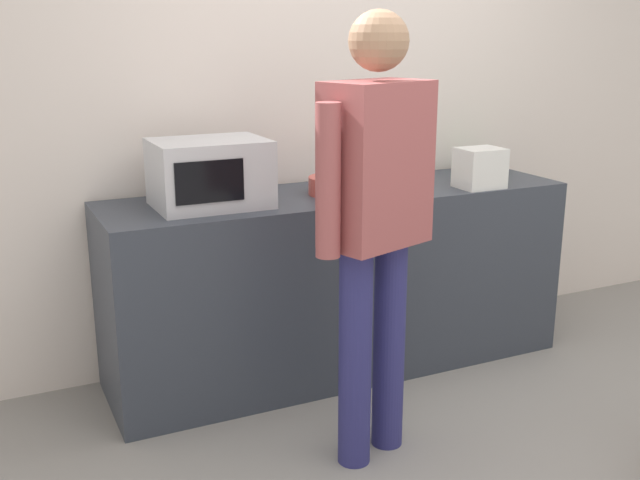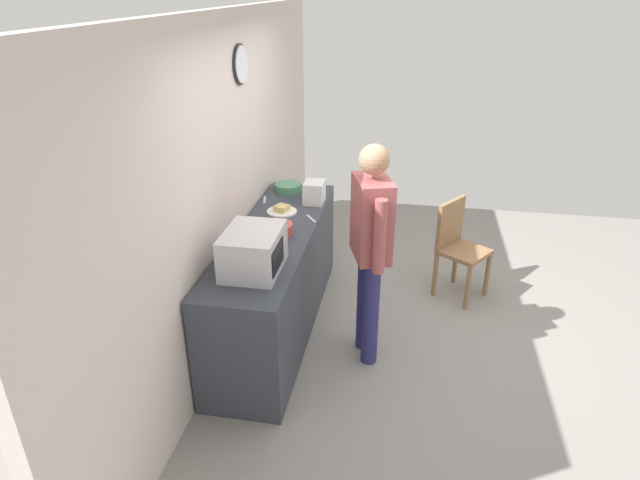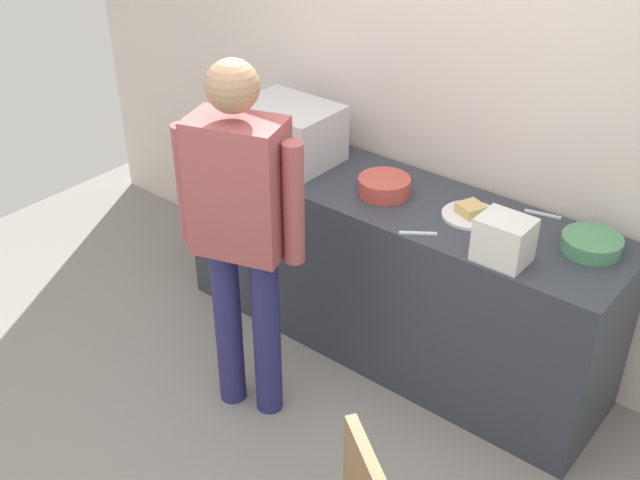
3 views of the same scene
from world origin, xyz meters
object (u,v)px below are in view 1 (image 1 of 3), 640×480
salad_bowl (484,167)px  spoon_utensil (423,172)px  person_standing (375,209)px  microwave (210,173)px  toaster (480,168)px  fork_utensil (418,195)px  cereal_bowl (335,185)px  sandwich_plate (405,180)px

salad_bowl → spoon_utensil: size_ratio=1.53×
person_standing → microwave: bearing=117.3°
microwave → toaster: microwave is taller
salad_bowl → fork_utensil: (-0.66, -0.35, -0.03)m
cereal_bowl → person_standing: (-0.21, -0.78, 0.07)m
sandwich_plate → person_standing: person_standing is taller
toaster → spoon_utensil: 0.48m
sandwich_plate → fork_utensil: sandwich_plate is taller
toaster → person_standing: size_ratio=0.12×
sandwich_plate → spoon_utensil: sandwich_plate is taller
person_standing → cereal_bowl: bearing=74.5°
cereal_bowl → person_standing: size_ratio=0.14×
sandwich_plate → spoon_utensil: 0.34m
sandwich_plate → cereal_bowl: (-0.44, -0.07, 0.02)m
microwave → fork_utensil: 1.00m
cereal_bowl → person_standing: 0.81m
cereal_bowl → spoon_utensil: size_ratio=1.50×
sandwich_plate → salad_bowl: size_ratio=1.03×
spoon_utensil → cereal_bowl: bearing=-157.0°
toaster → salad_bowl: bearing=49.4°
salad_bowl → toaster: (-0.27, -0.31, 0.07)m
person_standing → spoon_utensil: bearing=49.6°
cereal_bowl → fork_utensil: (0.34, -0.22, -0.04)m
sandwich_plate → fork_utensil: size_ratio=1.57×
cereal_bowl → spoon_utensil: bearing=23.0°
fork_utensil → microwave: bearing=166.8°
microwave → salad_bowl: microwave is taller
salad_bowl → cereal_bowl: bearing=-172.1°
cereal_bowl → toaster: 0.75m
fork_utensil → person_standing: bearing=-134.6°
sandwich_plate → fork_utensil: (-0.10, -0.28, -0.02)m
cereal_bowl → microwave: bearing=179.2°
microwave → cereal_bowl: 0.63m
sandwich_plate → person_standing: (-0.66, -0.84, 0.09)m
toaster → person_standing: person_standing is taller
microwave → sandwich_plate: microwave is taller
toaster → fork_utensil: toaster is taller
salad_bowl → person_standing: size_ratio=0.15×
salad_bowl → cereal_bowl: size_ratio=1.02×
salad_bowl → spoon_utensil: bearing=151.9°
sandwich_plate → salad_bowl: (0.55, 0.07, 0.01)m
toaster → fork_utensil: (-0.39, -0.04, -0.10)m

